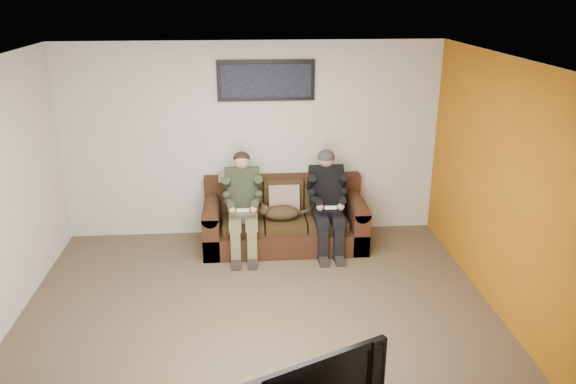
{
  "coord_description": "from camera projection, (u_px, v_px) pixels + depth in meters",
  "views": [
    {
      "loc": [
        -0.1,
        -4.99,
        3.22
      ],
      "look_at": [
        0.39,
        1.2,
        0.95
      ],
      "focal_mm": 35.0,
      "sensor_mm": 36.0,
      "label": 1
    }
  ],
  "objects": [
    {
      "name": "ceiling",
      "position": [
        254.0,
        63.0,
        4.89
      ],
      "size": [
        5.0,
        5.0,
        0.0
      ],
      "primitive_type": "plane",
      "rotation": [
        3.14,
        0.0,
        0.0
      ],
      "color": "silver",
      "rests_on": "ground"
    },
    {
      "name": "person_left",
      "position": [
        243.0,
        199.0,
        7.07
      ],
      "size": [
        0.51,
        0.87,
        1.27
      ],
      "color": "olive",
      "rests_on": "sofa"
    },
    {
      "name": "floor",
      "position": [
        259.0,
        319.0,
        5.79
      ],
      "size": [
        5.0,
        5.0,
        0.0
      ],
      "primitive_type": "plane",
      "color": "brown",
      "rests_on": "ground"
    },
    {
      "name": "wall_back",
      "position": [
        252.0,
        141.0,
        7.44
      ],
      "size": [
        5.0,
        0.0,
        5.0
      ],
      "primitive_type": "plane",
      "rotation": [
        1.57,
        0.0,
        0.0
      ],
      "color": "beige",
      "rests_on": "ground"
    },
    {
      "name": "accent_wall_right",
      "position": [
        510.0,
        195.0,
        5.52
      ],
      "size": [
        0.0,
        4.5,
        4.5
      ],
      "primitive_type": "plane",
      "rotation": [
        1.57,
        0.0,
        -1.57
      ],
      "color": "#B06411",
      "rests_on": "ground"
    },
    {
      "name": "sofa",
      "position": [
        284.0,
        220.0,
        7.41
      ],
      "size": [
        2.09,
        0.9,
        0.86
      ],
      "color": "#381D10",
      "rests_on": "ground"
    },
    {
      "name": "wall_front",
      "position": [
        268.0,
        342.0,
        3.23
      ],
      "size": [
        5.0,
        0.0,
        5.0
      ],
      "primitive_type": "plane",
      "rotation": [
        -1.57,
        0.0,
        0.0
      ],
      "color": "beige",
      "rests_on": "ground"
    },
    {
      "name": "throw_blanket",
      "position": [
        235.0,
        177.0,
        7.43
      ],
      "size": [
        0.43,
        0.21,
        0.08
      ],
      "primitive_type": "cube",
      "color": "tan",
      "rests_on": "sofa"
    },
    {
      "name": "person_right",
      "position": [
        327.0,
        196.0,
        7.15
      ],
      "size": [
        0.51,
        0.86,
        1.28
      ],
      "color": "black",
      "rests_on": "sofa"
    },
    {
      "name": "throw_pillow",
      "position": [
        284.0,
        199.0,
        7.35
      ],
      "size": [
        0.4,
        0.19,
        0.4
      ],
      "primitive_type": "cube",
      "rotation": [
        -0.21,
        0.0,
        0.0
      ],
      "color": "#997B64",
      "rests_on": "sofa"
    },
    {
      "name": "wall_right",
      "position": [
        511.0,
        195.0,
        5.52
      ],
      "size": [
        0.0,
        4.5,
        4.5
      ],
      "primitive_type": "plane",
      "rotation": [
        1.57,
        0.0,
        -1.57
      ],
      "color": "beige",
      "rests_on": "ground"
    },
    {
      "name": "cat",
      "position": [
        280.0,
        212.0,
        7.15
      ],
      "size": [
        0.66,
        0.26,
        0.24
      ],
      "color": "#48341C",
      "rests_on": "sofa"
    },
    {
      "name": "framed_poster",
      "position": [
        266.0,
        81.0,
        7.15
      ],
      "size": [
        1.25,
        0.05,
        0.52
      ],
      "color": "black",
      "rests_on": "wall_back"
    }
  ]
}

